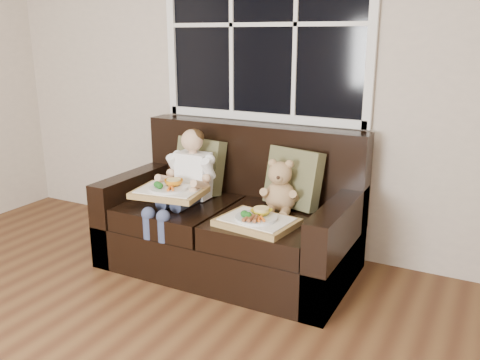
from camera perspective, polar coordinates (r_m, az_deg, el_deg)
The scene contains 8 objects.
window_back at distance 3.76m, azimuth 2.63°, elevation 17.05°, with size 1.62×0.04×1.37m.
loveseat at distance 3.58m, azimuth -0.80°, elevation -4.82°, with size 1.70×0.92×0.96m.
pillow_left at distance 3.78m, azimuth -4.58°, elevation 1.65°, with size 0.42×0.24×0.41m.
pillow_right at distance 3.45m, azimuth 6.03°, elevation 0.22°, with size 0.43×0.27×0.41m.
child at distance 3.54m, azimuth -6.06°, elevation 0.20°, with size 0.34×0.58×0.77m.
teddy_bear at distance 3.35m, azimuth 4.49°, elevation -1.15°, with size 0.24×0.30×0.37m.
tray_left at distance 3.43m, azimuth -7.92°, elevation -1.17°, with size 0.49×0.40×0.10m.
tray_right at distance 3.13m, azimuth 1.92°, elevation -4.56°, with size 0.50×0.41×0.10m.
Camera 1 is at (1.73, -0.92, 1.59)m, focal length 38.00 mm.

